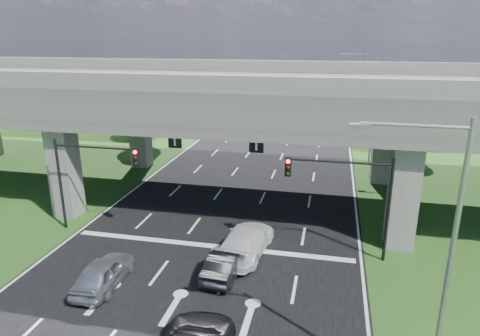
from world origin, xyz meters
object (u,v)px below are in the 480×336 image
at_px(signal_left, 89,169).
at_px(streetlight_beyond, 361,85).
at_px(car_silver, 104,273).
at_px(streetlight_far, 370,103).
at_px(car_white, 245,241).
at_px(car_dark, 226,263).
at_px(streetlight_near, 437,252).
at_px(signal_right, 349,188).

height_order(signal_left, streetlight_beyond, streetlight_beyond).
xyz_separation_m(streetlight_beyond, car_silver, (-14.09, -41.73, -5.08)).
xyz_separation_m(streetlight_far, streetlight_beyond, (0.00, 16.00, 0.00)).
relative_size(signal_left, car_white, 1.06).
relative_size(signal_left, car_dark, 1.43).
bearing_deg(car_white, signal_left, 0.89).
distance_m(streetlight_far, car_silver, 29.77).
bearing_deg(signal_left, streetlight_far, 48.22).
bearing_deg(signal_left, car_silver, -55.98).
bearing_deg(streetlight_beyond, streetlight_near, -90.00).
relative_size(signal_right, streetlight_far, 0.60).
height_order(streetlight_near, car_silver, streetlight_near).
bearing_deg(streetlight_near, streetlight_far, 90.00).
relative_size(streetlight_far, car_white, 1.77).
xyz_separation_m(signal_left, car_dark, (9.55, -3.32, -3.47)).
bearing_deg(car_silver, signal_right, -155.81).
bearing_deg(streetlight_far, signal_left, -131.78).
relative_size(streetlight_beyond, car_dark, 2.38).
relative_size(signal_right, signal_left, 1.00).
bearing_deg(signal_right, signal_left, 180.00).
distance_m(signal_left, streetlight_beyond, 40.30).
distance_m(car_silver, car_white, 7.86).
xyz_separation_m(streetlight_near, car_silver, (-14.09, 4.27, -5.08)).
height_order(signal_left, car_dark, signal_left).
bearing_deg(car_white, streetlight_beyond, -95.71).
height_order(signal_left, car_white, signal_left).
bearing_deg(streetlight_far, streetlight_beyond, 90.00).
height_order(signal_left, car_silver, signal_left).
bearing_deg(streetlight_near, car_dark, 141.63).
relative_size(signal_left, streetlight_near, 0.60).
bearing_deg(streetlight_beyond, car_white, -101.92).
bearing_deg(car_dark, streetlight_far, -105.34).
height_order(streetlight_beyond, car_white, streetlight_beyond).
bearing_deg(signal_left, car_dark, -19.15).
height_order(streetlight_far, streetlight_beyond, same).
relative_size(signal_left, car_silver, 1.39).
bearing_deg(car_white, streetlight_near, 137.18).
height_order(streetlight_near, streetlight_beyond, same).
bearing_deg(streetlight_near, streetlight_beyond, 90.00).
height_order(car_silver, car_white, car_white).
xyz_separation_m(streetlight_beyond, car_white, (-7.81, -37.00, -5.00)).
xyz_separation_m(signal_left, streetlight_near, (17.92, -9.94, 1.66)).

